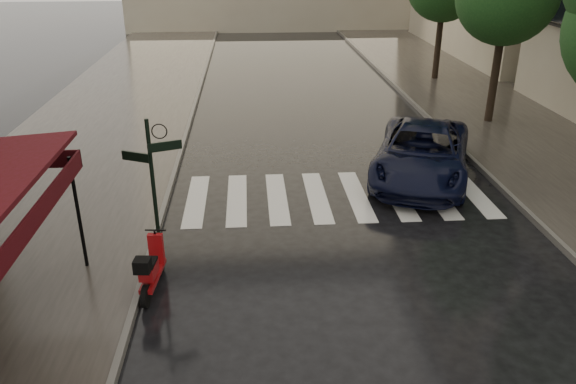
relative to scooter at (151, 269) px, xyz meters
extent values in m
plane|color=black|center=(1.21, -1.92, -0.47)|extent=(120.00, 120.00, 0.00)
cube|color=#38332D|center=(-3.29, 10.08, -0.41)|extent=(6.00, 60.00, 0.12)
cube|color=#38332D|center=(11.46, 10.08, -0.41)|extent=(5.50, 60.00, 0.12)
cube|color=#595651|center=(-0.24, 10.08, -0.40)|extent=(0.12, 60.00, 0.16)
cube|color=#595651|center=(8.66, 10.08, -0.40)|extent=(0.12, 60.00, 0.16)
cube|color=silver|center=(0.51, 4.08, -0.47)|extent=(0.50, 3.20, 0.01)
cube|color=silver|center=(1.56, 4.08, -0.47)|extent=(0.50, 3.20, 0.01)
cube|color=silver|center=(2.61, 4.08, -0.47)|extent=(0.50, 3.20, 0.01)
cube|color=silver|center=(3.66, 4.08, -0.47)|extent=(0.50, 3.20, 0.01)
cube|color=silver|center=(4.71, 4.08, -0.47)|extent=(0.50, 3.20, 0.01)
cube|color=silver|center=(5.76, 4.08, -0.47)|extent=(0.50, 3.20, 0.01)
cube|color=silver|center=(6.81, 4.08, -0.47)|extent=(0.50, 3.20, 0.01)
cube|color=silver|center=(7.86, 4.08, -0.47)|extent=(0.50, 3.20, 0.01)
cube|color=#410909|center=(-1.31, -2.42, 1.88)|extent=(0.04, 7.00, 0.35)
cylinder|color=black|center=(-1.44, 0.83, 0.82)|extent=(0.07, 0.07, 2.35)
cylinder|color=black|center=(0.01, 1.08, 1.08)|extent=(0.08, 0.08, 3.10)
cube|color=black|center=(0.31, 1.08, 2.08)|extent=(0.62, 0.26, 0.18)
cube|color=black|center=(-0.27, 1.08, 1.88)|extent=(0.56, 0.29, 0.18)
cylinder|color=black|center=(10.71, 10.08, 1.89)|extent=(0.28, 0.28, 4.48)
cylinder|color=black|center=(10.91, 17.08, 1.83)|extent=(0.28, 0.28, 4.37)
cylinder|color=black|center=(-0.05, -0.50, -0.26)|extent=(0.13, 0.44, 0.43)
cylinder|color=black|center=(0.06, 0.61, -0.26)|extent=(0.13, 0.44, 0.43)
cube|color=#9C0E11|center=(0.01, 0.08, -0.19)|extent=(0.36, 1.19, 0.09)
cube|color=#9C0E11|center=(-0.01, -0.15, 0.08)|extent=(0.32, 0.52, 0.25)
cube|color=#9C0E11|center=(0.05, 0.48, 0.15)|extent=(0.30, 0.13, 0.67)
cylinder|color=black|center=(0.05, 0.57, 0.53)|extent=(0.41, 0.07, 0.03)
cube|color=black|center=(-0.05, -0.48, 0.38)|extent=(0.31, 0.30, 0.25)
imported|color=black|center=(6.73, 5.21, 0.27)|extent=(4.16, 5.85, 1.48)
camera|label=1|loc=(1.94, -9.24, 5.67)|focal=35.00mm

